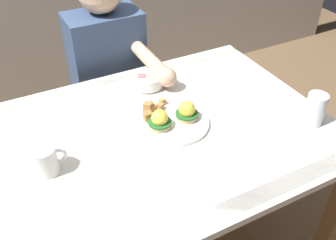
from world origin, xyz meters
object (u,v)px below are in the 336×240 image
object	(u,v)px
dining_table	(164,152)
eggs_benedict_plate	(172,119)
fruit_bowl	(148,81)
diner_person	(111,74)
fork	(268,92)
coffee_mug	(45,160)
water_glass_near	(314,111)

from	to	relation	value
dining_table	eggs_benedict_plate	bearing A→B (deg)	24.47
fruit_bowl	dining_table	bearing A→B (deg)	-104.04
eggs_benedict_plate	diner_person	xyz separation A→B (m)	(-0.03, 0.58, -0.11)
dining_table	fruit_bowl	world-z (taller)	fruit_bowl
dining_table	fork	world-z (taller)	fork
coffee_mug	water_glass_near	distance (m)	0.94
water_glass_near	fruit_bowl	bearing A→B (deg)	130.93
eggs_benedict_plate	diner_person	bearing A→B (deg)	92.56
dining_table	fruit_bowl	xyz separation A→B (m)	(0.07, 0.28, 0.14)
fruit_bowl	coffee_mug	distance (m)	0.57
coffee_mug	fork	distance (m)	0.91
fruit_bowl	water_glass_near	world-z (taller)	water_glass_near
dining_table	fork	distance (m)	0.50
dining_table	diner_person	bearing A→B (deg)	88.45
fruit_bowl	fork	xyz separation A→B (m)	(0.42, -0.26, -0.03)
fruit_bowl	diner_person	size ratio (longest dim) A/B	0.11
eggs_benedict_plate	water_glass_near	size ratio (longest dim) A/B	2.19
eggs_benedict_plate	coffee_mug	bearing A→B (deg)	-175.59
coffee_mug	diner_person	size ratio (longest dim) A/B	0.10
coffee_mug	fork	size ratio (longest dim) A/B	0.74
eggs_benedict_plate	water_glass_near	world-z (taller)	water_glass_near
fruit_bowl	water_glass_near	size ratio (longest dim) A/B	0.97
water_glass_near	diner_person	bearing A→B (deg)	120.77
dining_table	fruit_bowl	distance (m)	0.32
eggs_benedict_plate	fruit_bowl	size ratio (longest dim) A/B	2.25
coffee_mug	fork	world-z (taller)	coffee_mug
dining_table	fork	bearing A→B (deg)	2.77
eggs_benedict_plate	fork	xyz separation A→B (m)	(0.45, 0.00, -0.02)
coffee_mug	diner_person	distance (m)	0.77
fork	diner_person	world-z (taller)	diner_person
water_glass_near	eggs_benedict_plate	bearing A→B (deg)	153.25
coffee_mug	diner_person	world-z (taller)	diner_person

